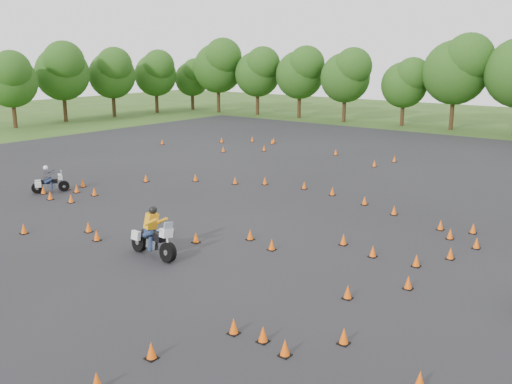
% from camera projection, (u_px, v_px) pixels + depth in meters
% --- Properties ---
extents(ground, '(140.00, 140.00, 0.00)m').
position_uv_depth(ground, '(199.00, 237.00, 24.56)').
color(ground, '#2D5119').
rests_on(ground, ground).
extents(asphalt_pad, '(62.00, 62.00, 0.00)m').
position_uv_depth(asphalt_pad, '(280.00, 207.00, 29.17)').
color(asphalt_pad, black).
rests_on(asphalt_pad, ground).
extents(treeline, '(87.18, 32.11, 10.61)m').
position_uv_depth(treeline, '(500.00, 89.00, 48.98)').
color(treeline, '#254B15').
rests_on(treeline, ground).
extents(traffic_cones, '(36.57, 33.04, 0.45)m').
position_uv_depth(traffic_cones, '(273.00, 205.00, 28.79)').
color(traffic_cones, '#FF5B0A').
rests_on(traffic_cones, asphalt_pad).
extents(rider_grey, '(1.62, 2.06, 1.57)m').
position_uv_depth(rider_grey, '(50.00, 179.00, 32.08)').
color(rider_grey, '#3A3B41').
rests_on(rider_grey, ground).
extents(rider_yellow, '(2.59, 0.99, 1.96)m').
position_uv_depth(rider_yellow, '(151.00, 233.00, 21.88)').
color(rider_yellow, orange).
rests_on(rider_yellow, ground).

